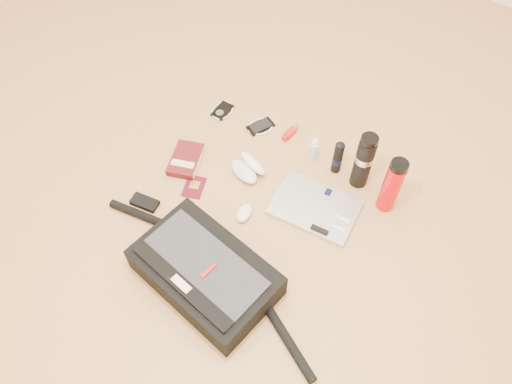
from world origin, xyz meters
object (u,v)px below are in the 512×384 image
book (186,160)px  thermos_red (392,186)px  messenger_bag (205,272)px  thermos_black (364,161)px  laptop (315,208)px

book → thermos_red: size_ratio=0.79×
messenger_bag → thermos_black: (0.22, 0.73, 0.08)m
laptop → thermos_black: (0.07, 0.23, 0.13)m
book → thermos_black: thermos_black is taller
laptop → thermos_black: size_ratio=1.32×
messenger_bag → book: (-0.43, 0.37, -0.05)m
laptop → thermos_red: size_ratio=1.34×
laptop → thermos_black: 0.27m
thermos_black → thermos_red: 0.15m
thermos_black → thermos_red: size_ratio=1.02×
book → laptop: bearing=-10.9°
laptop → book: size_ratio=1.71×
laptop → thermos_black: bearing=63.9°
laptop → book: bearing=-176.5°
thermos_red → book: bearing=-157.8°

